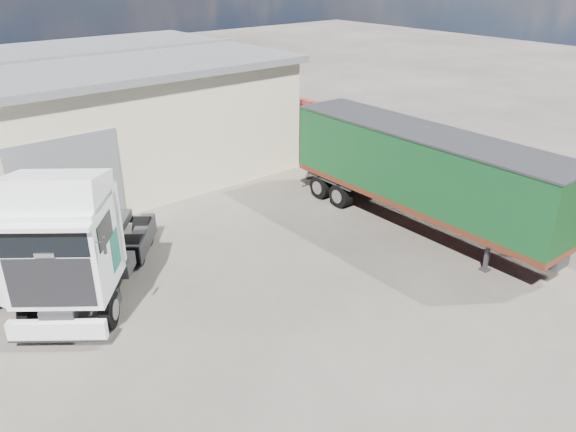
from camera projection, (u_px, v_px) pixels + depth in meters
ground at (287, 335)px, 15.17m from camera, size 120.00×120.00×0.00m
brick_boundary_wall at (398, 152)px, 25.49m from camera, size 0.35×26.00×2.50m
tractor_unit at (76, 246)px, 15.87m from camera, size 5.97×6.62×4.43m
box_trailer at (420, 169)px, 20.44m from camera, size 2.61×11.28×3.74m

